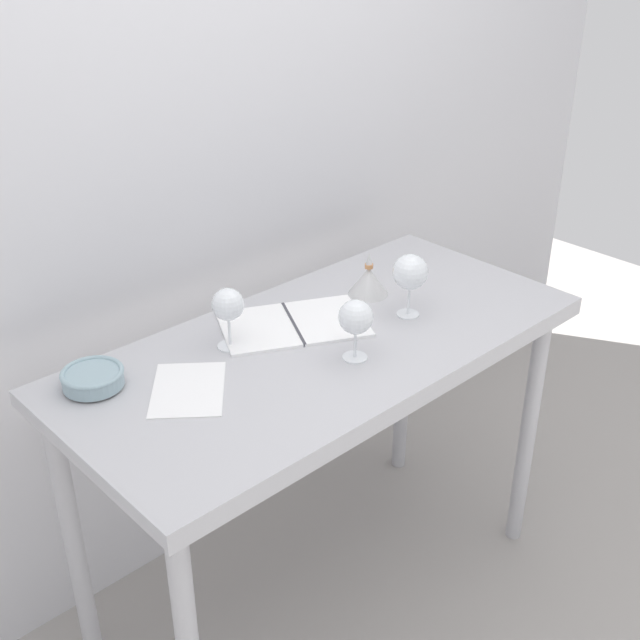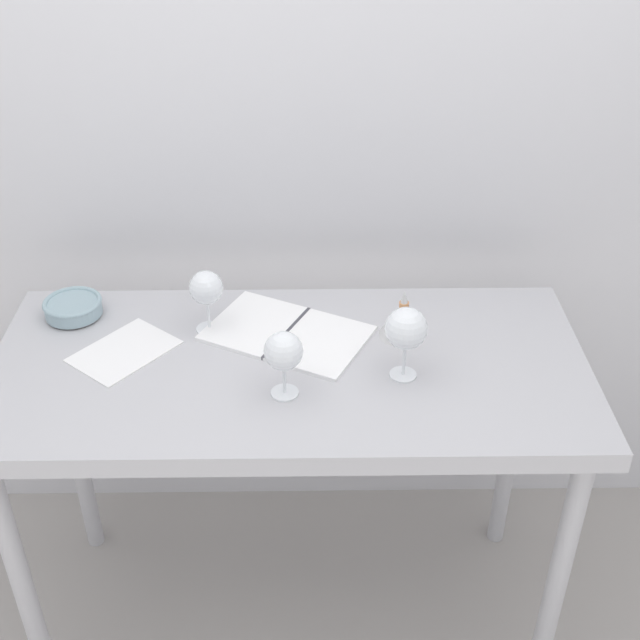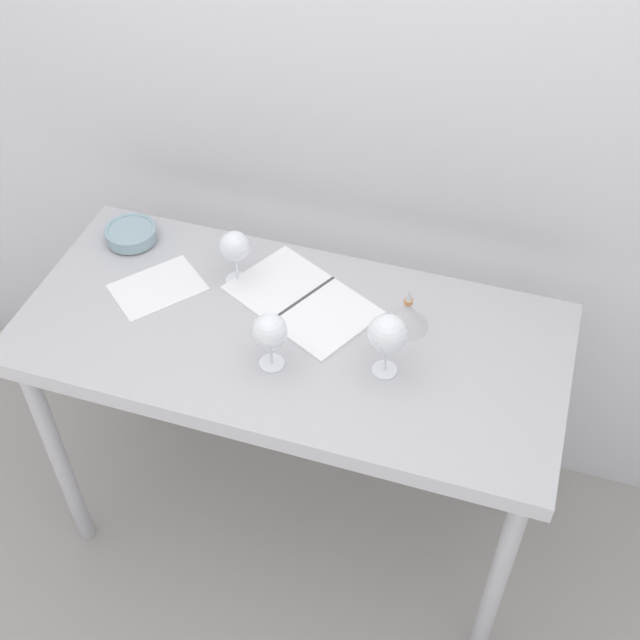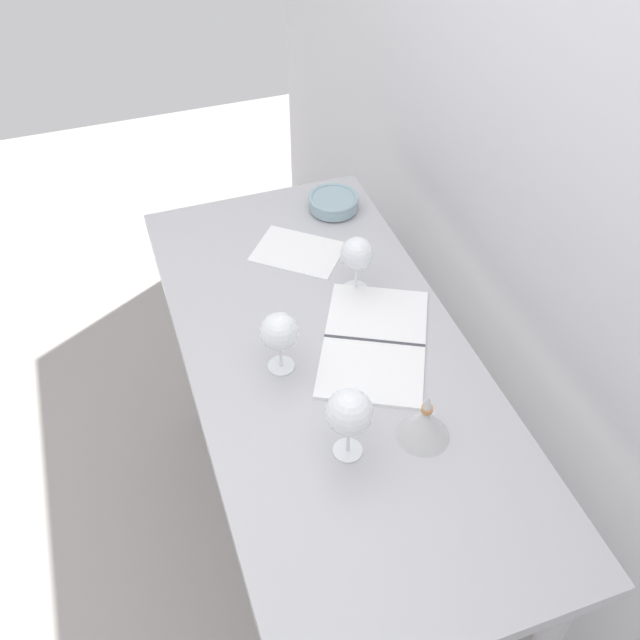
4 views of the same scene
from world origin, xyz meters
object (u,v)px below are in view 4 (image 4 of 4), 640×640
object	(u,v)px
wine_glass_near_right	(349,413)
decanter_funnel	(425,423)
wine_glass_far_left	(357,255)
wine_glass_near_center	(279,333)
open_notebook	(374,342)
tasting_bowl	(334,202)
tasting_sheet_upper	(298,252)

from	to	relation	value
wine_glass_near_right	decanter_funnel	bearing A→B (deg)	85.13
wine_glass_far_left	wine_glass_near_center	distance (m)	0.32
open_notebook	tasting_bowl	distance (m)	0.55
wine_glass_far_left	tasting_bowl	size ratio (longest dim) A/B	1.11
tasting_sheet_upper	tasting_bowl	size ratio (longest dim) A/B	1.57
wine_glass_near_center	tasting_bowl	size ratio (longest dim) A/B	1.08
wine_glass_far_left	tasting_bowl	xyz separation A→B (m)	(-0.35, 0.07, -0.09)
tasting_bowl	decanter_funnel	bearing A→B (deg)	-6.63
tasting_sheet_upper	wine_glass_near_center	bearing A→B (deg)	16.43
open_notebook	wine_glass_near_center	bearing A→B (deg)	-63.02
wine_glass_near_center	open_notebook	distance (m)	0.25
wine_glass_near_right	decanter_funnel	distance (m)	0.18
wine_glass_near_right	decanter_funnel	xyz separation A→B (m)	(0.01, 0.16, -0.08)
wine_glass_near_right	tasting_sheet_upper	xyz separation A→B (m)	(-0.65, 0.10, -0.12)
wine_glass_near_right	wine_glass_far_left	distance (m)	0.50
wine_glass_near_center	decanter_funnel	distance (m)	0.37
tasting_sheet_upper	tasting_bowl	world-z (taller)	tasting_bowl
wine_glass_far_left	open_notebook	bearing A→B (deg)	-7.39
wine_glass_far_left	wine_glass_near_center	bearing A→B (deg)	-53.22
wine_glass_far_left	tasting_sheet_upper	bearing A→B (deg)	-154.61
wine_glass_near_right	tasting_sheet_upper	bearing A→B (deg)	171.19
tasting_bowl	wine_glass_far_left	bearing A→B (deg)	-10.71
tasting_bowl	decanter_funnel	size ratio (longest dim) A/B	1.16
wine_glass_far_left	tasting_sheet_upper	size ratio (longest dim) A/B	0.70
wine_glass_near_right	tasting_sheet_upper	distance (m)	0.67
wine_glass_near_right	open_notebook	bearing A→B (deg)	147.85
wine_glass_near_center	tasting_sheet_upper	bearing A→B (deg)	156.97
wine_glass_near_right	open_notebook	size ratio (longest dim) A/B	0.40
wine_glass_near_center	tasting_bowl	world-z (taller)	wine_glass_near_center
wine_glass_near_right	tasting_bowl	xyz separation A→B (m)	(-0.81, 0.26, -0.10)
wine_glass_near_right	decanter_funnel	world-z (taller)	wine_glass_near_right
open_notebook	tasting_sheet_upper	bearing A→B (deg)	-143.07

